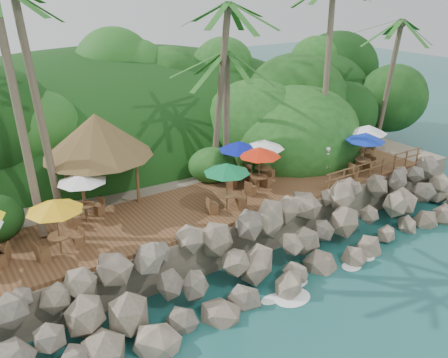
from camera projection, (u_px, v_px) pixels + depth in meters
ground at (298, 291)px, 21.33m from camera, size 140.00×140.00×0.00m
land_base at (144, 164)px, 33.17m from camera, size 32.00×25.20×2.10m
jungle_hill at (106, 149)px, 39.31m from camera, size 44.80×28.00×15.40m
seawall at (271, 250)px, 22.42m from camera, size 29.00×4.00×2.30m
terrace at (224, 200)px, 25.07m from camera, size 26.00×5.00×0.20m
jungle_foliage at (151, 183)px, 32.81m from camera, size 44.00×16.00×12.00m
foam_line at (294, 288)px, 21.55m from camera, size 25.20×0.80×0.06m
palms at (228, 1)px, 24.46m from camera, size 31.34×7.10×13.45m
palapa at (97, 135)px, 23.61m from camera, size 5.52×5.52×4.60m
dining_clusters at (217, 163)px, 24.04m from camera, size 24.29×5.51×2.50m
railing at (377, 166)px, 27.73m from camera, size 8.30×0.10×1.00m
waiter at (326, 161)px, 27.77m from camera, size 0.66×0.47×1.72m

